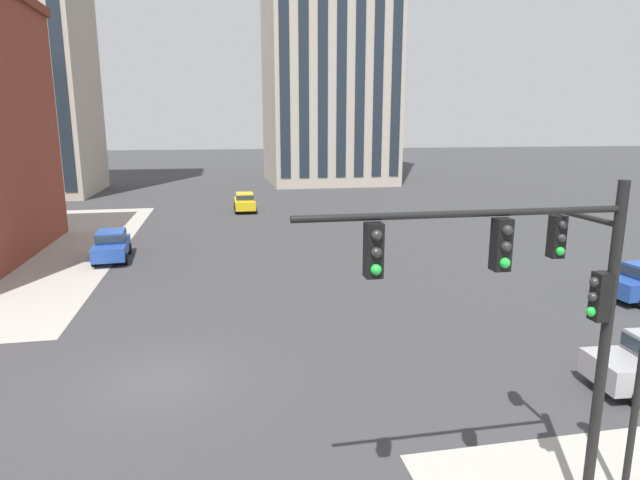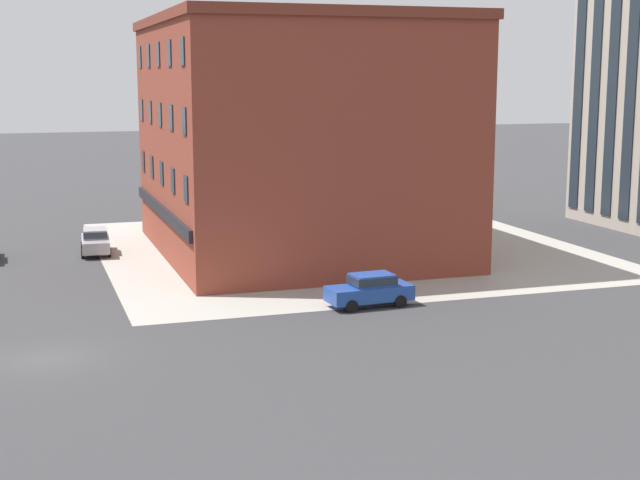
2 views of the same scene
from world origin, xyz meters
name	(u,v)px [view 2 (image 2 of 2)]	position (x,y,z in m)	size (l,w,h in m)	color
ground_plane	(48,359)	(0.00, 0.00, 0.00)	(320.00, 320.00, 0.00)	#38383A
sidewalk_far_corner	(340,248)	(-20.00, 20.00, 0.00)	(32.00, 32.00, 0.02)	#A8A399
car_main_northbound_far	(370,289)	(-4.21, 16.12, 0.92)	(2.13, 4.52, 1.68)	#23479E
car_cross_eastbound	(95,240)	(-23.10, 3.89, 0.92)	(4.50, 2.10, 1.68)	#99999E
storefront_block_near_corner	(295,136)	(-20.00, 16.82, 7.72)	(22.44, 18.08, 15.43)	brown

